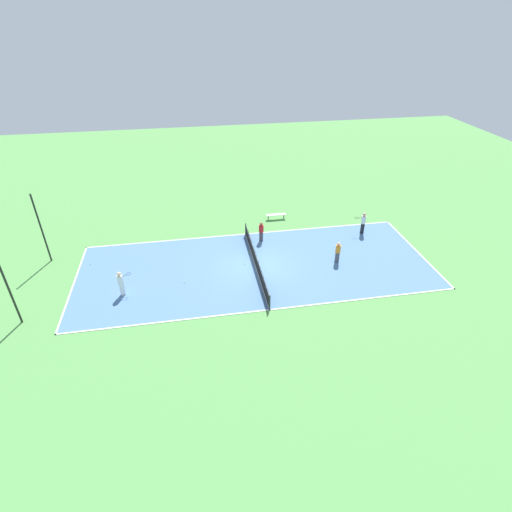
{
  "coord_description": "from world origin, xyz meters",
  "views": [
    {
      "loc": [
        -23.3,
        4.12,
        15.74
      ],
      "look_at": [
        0.0,
        0.0,
        0.9
      ],
      "focal_mm": 28.0,
      "sensor_mm": 36.0,
      "label": 1
    }
  ],
  "objects": [
    {
      "name": "ground_plane",
      "position": [
        0.0,
        0.0,
        0.0
      ],
      "size": [
        80.0,
        80.0,
        0.0
      ],
      "primitive_type": "plane",
      "color": "#518E47"
    },
    {
      "name": "court_surface",
      "position": [
        0.0,
        0.0,
        0.01
      ],
      "size": [
        9.8,
        24.85,
        0.02
      ],
      "color": "#4C729E",
      "rests_on": "ground_plane"
    },
    {
      "name": "tennis_net",
      "position": [
        0.0,
        0.0,
        0.53
      ],
      "size": [
        9.6,
        0.1,
        1.0
      ],
      "color": "black",
      "rests_on": "court_surface"
    },
    {
      "name": "bench",
      "position": [
        7.09,
        -3.02,
        0.39
      ],
      "size": [
        0.36,
        1.7,
        0.45
      ],
      "rotation": [
        0.0,
        0.0,
        1.57
      ],
      "color": "silver",
      "rests_on": "ground_plane"
    },
    {
      "name": "player_near_white",
      "position": [
        -1.71,
        8.97,
        1.01
      ],
      "size": [
        0.81,
        0.95,
        1.72
      ],
      "rotation": [
        0.0,
        0.0,
        5.32
      ],
      "color": "white",
      "rests_on": "court_surface"
    },
    {
      "name": "player_far_white",
      "position": [
        3.34,
        -9.34,
        1.09
      ],
      "size": [
        0.49,
        0.98,
        1.83
      ],
      "rotation": [
        0.0,
        0.0,
        1.4
      ],
      "color": "black",
      "rests_on": "court_surface"
    },
    {
      "name": "player_coach_red",
      "position": [
        3.55,
        -1.04,
        0.94
      ],
      "size": [
        0.5,
        0.5,
        1.61
      ],
      "rotation": [
        0.0,
        0.0,
        0.99
      ],
      "color": "#4C4C51",
      "rests_on": "court_surface"
    },
    {
      "name": "player_center_orange",
      "position": [
        -0.39,
        -5.88,
        0.93
      ],
      "size": [
        0.38,
        0.38,
        1.6
      ],
      "rotation": [
        0.0,
        0.0,
        4.77
      ],
      "color": "#4C4C51",
      "rests_on": "court_surface"
    },
    {
      "name": "tennis_ball_left_sideline",
      "position": [
        -1.13,
        5.08,
        0.06
      ],
      "size": [
        0.07,
        0.07,
        0.07
      ],
      "primitive_type": "sphere",
      "color": "#CCE033",
      "rests_on": "court_surface"
    },
    {
      "name": "tennis_ball_right_alley",
      "position": [
        0.45,
        0.75,
        0.06
      ],
      "size": [
        0.07,
        0.07,
        0.07
      ],
      "primitive_type": "sphere",
      "color": "#CCE033",
      "rests_on": "court_surface"
    },
    {
      "name": "tennis_ball_near_net",
      "position": [
        1.83,
        0.26,
        0.06
      ],
      "size": [
        0.07,
        0.07,
        0.07
      ],
      "primitive_type": "sphere",
      "color": "#CCE033",
      "rests_on": "court_surface"
    },
    {
      "name": "tennis_ball_midcourt",
      "position": [
        2.3,
        11.66,
        0.06
      ],
      "size": [
        0.07,
        0.07,
        0.07
      ],
      "primitive_type": "sphere",
      "color": "#CCE033",
      "rests_on": "court_surface"
    },
    {
      "name": "fence_post_back_left",
      "position": [
        -3.4,
        14.57,
        2.62
      ],
      "size": [
        0.12,
        0.12,
        5.24
      ],
      "color": "black",
      "rests_on": "ground_plane"
    },
    {
      "name": "fence_post_back_right",
      "position": [
        3.4,
        14.57,
        2.62
      ],
      "size": [
        0.12,
        0.12,
        5.24
      ],
      "color": "black",
      "rests_on": "ground_plane"
    }
  ]
}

